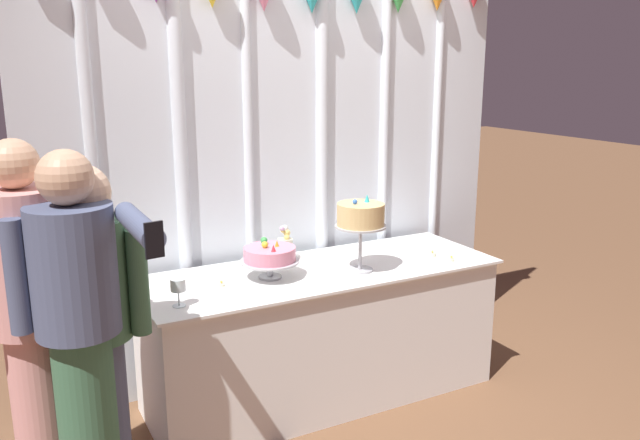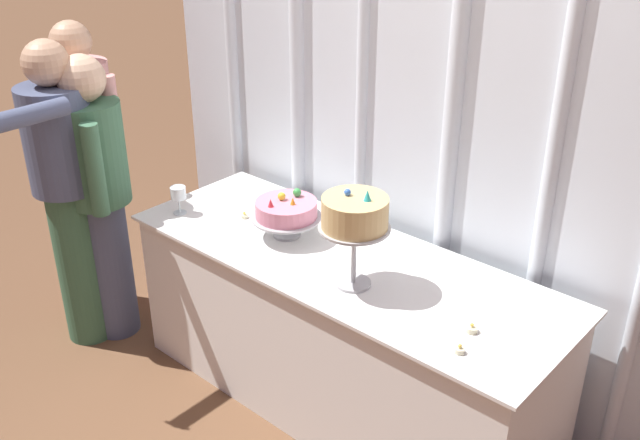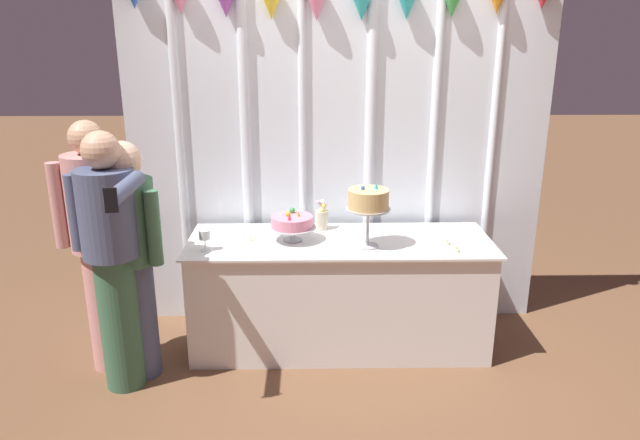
% 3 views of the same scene
% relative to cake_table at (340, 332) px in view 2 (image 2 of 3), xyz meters
% --- Properties ---
extents(ground_plane, '(24.00, 24.00, 0.00)m').
position_rel_cake_table_xyz_m(ground_plane, '(0.00, -0.10, -0.39)').
color(ground_plane, brown).
extents(draped_curtain, '(2.99, 0.15, 2.70)m').
position_rel_cake_table_xyz_m(draped_curtain, '(-0.01, 0.44, 1.04)').
color(draped_curtain, silver).
rests_on(draped_curtain, ground_plane).
extents(cake_table, '(2.04, 0.73, 0.78)m').
position_rel_cake_table_xyz_m(cake_table, '(0.00, 0.00, 0.00)').
color(cake_table, white).
rests_on(cake_table, ground_plane).
extents(cake_display_nearleft, '(0.32, 0.32, 0.21)m').
position_rel_cake_table_xyz_m(cake_display_nearleft, '(-0.32, -0.01, 0.51)').
color(cake_display_nearleft, '#B2B2B7').
rests_on(cake_display_nearleft, cake_table).
extents(cake_display_nearright, '(0.28, 0.28, 0.43)m').
position_rel_cake_table_xyz_m(cake_display_nearright, '(0.17, -0.13, 0.70)').
color(cake_display_nearright, '#B2B2B7').
rests_on(cake_display_nearright, cake_table).
extents(wine_glass, '(0.07, 0.07, 0.14)m').
position_rel_cake_table_xyz_m(wine_glass, '(-0.87, -0.18, 0.49)').
color(wine_glass, silver).
rests_on(wine_glass, cake_table).
extents(flower_vase, '(0.09, 0.09, 0.21)m').
position_rel_cake_table_xyz_m(flower_vase, '(-0.12, 0.23, 0.47)').
color(flower_vase, beige).
rests_on(flower_vase, cake_table).
extents(tealight_far_left, '(0.04, 0.04, 0.03)m').
position_rel_cake_table_xyz_m(tealight_far_left, '(-0.59, -0.01, 0.40)').
color(tealight_far_left, beige).
rests_on(tealight_far_left, cake_table).
extents(tealight_near_left, '(0.04, 0.04, 0.04)m').
position_rel_cake_table_xyz_m(tealight_near_left, '(0.70, -0.10, 0.40)').
color(tealight_near_left, beige).
rests_on(tealight_near_left, cake_table).
extents(tealight_near_right, '(0.04, 0.04, 0.04)m').
position_rel_cake_table_xyz_m(tealight_near_right, '(0.73, -0.24, 0.40)').
color(tealight_near_right, beige).
rests_on(tealight_near_right, cake_table).
extents(guest_man_dark_suit, '(0.48, 0.38, 1.62)m').
position_rel_cake_table_xyz_m(guest_man_dark_suit, '(-1.52, -0.26, 0.50)').
color(guest_man_dark_suit, '#D6938E').
rests_on(guest_man_dark_suit, ground_plane).
extents(guest_man_pink_jacket, '(0.44, 0.44, 1.51)m').
position_rel_cake_table_xyz_m(guest_man_pink_jacket, '(-1.28, -0.36, 0.44)').
color(guest_man_pink_jacket, '#4C5675').
rests_on(guest_man_pink_jacket, ground_plane).
extents(guest_girl_blue_dress, '(0.49, 0.71, 1.59)m').
position_rel_cake_table_xyz_m(guest_girl_blue_dress, '(-1.35, -0.49, 0.49)').
color(guest_girl_blue_dress, '#3D6B4C').
rests_on(guest_girl_blue_dress, ground_plane).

